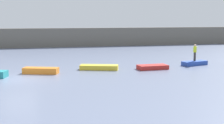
# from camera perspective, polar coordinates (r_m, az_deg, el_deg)

# --- Properties ---
(ground_plane) EXTENTS (120.00, 120.00, 0.00)m
(ground_plane) POSITION_cam_1_polar(r_m,az_deg,el_deg) (25.34, -16.30, -2.97)
(ground_plane) COLOR slate
(embankment_wall) EXTENTS (80.00, 1.20, 3.01)m
(embankment_wall) POSITION_cam_1_polar(r_m,az_deg,el_deg) (51.36, -14.94, 4.19)
(embankment_wall) COLOR #666056
(embankment_wall) RESTS_ON ground_plane
(rowboat_orange) EXTENTS (3.09, 1.89, 0.50)m
(rowboat_orange) POSITION_cam_1_polar(r_m,az_deg,el_deg) (27.38, -12.68, -1.51)
(rowboat_orange) COLOR orange
(rowboat_orange) RESTS_ON ground_plane
(rowboat_yellow) EXTENTS (3.60, 2.14, 0.42)m
(rowboat_yellow) POSITION_cam_1_polar(r_m,az_deg,el_deg) (28.75, -2.33, -0.95)
(rowboat_yellow) COLOR gold
(rowboat_yellow) RESTS_ON ground_plane
(rowboat_red) EXTENTS (2.79, 1.43, 0.39)m
(rowboat_red) POSITION_cam_1_polar(r_m,az_deg,el_deg) (29.19, 7.30, -0.91)
(rowboat_red) COLOR red
(rowboat_red) RESTS_ON ground_plane
(rowboat_blue) EXTENTS (2.83, 1.61, 0.41)m
(rowboat_blue) POSITION_cam_1_polar(r_m,az_deg,el_deg) (32.38, 14.60, -0.20)
(rowboat_blue) COLOR #2B4CAD
(rowboat_blue) RESTS_ON ground_plane
(person_hiviz_shirt) EXTENTS (0.32, 0.32, 1.68)m
(person_hiviz_shirt) POSITION_cam_1_polar(r_m,az_deg,el_deg) (32.25, 14.68, 1.81)
(person_hiviz_shirt) COLOR #38332D
(person_hiviz_shirt) RESTS_ON rowboat_blue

